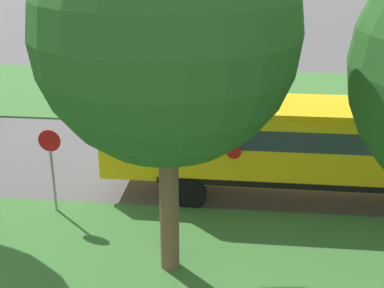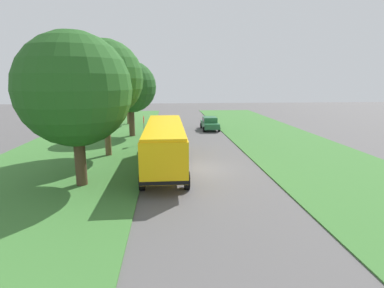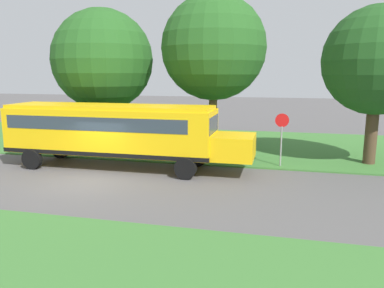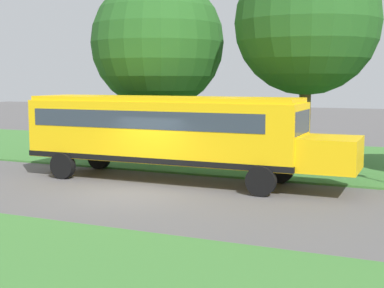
% 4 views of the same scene
% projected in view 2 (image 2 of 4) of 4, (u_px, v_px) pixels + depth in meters
% --- Properties ---
extents(ground_plane, '(120.00, 120.00, 0.00)m').
position_uv_depth(ground_plane, '(203.00, 169.00, 20.71)').
color(ground_plane, '#565454').
extents(grass_verge, '(12.00, 80.00, 0.08)m').
position_uv_depth(grass_verge, '(54.00, 172.00, 19.89)').
color(grass_verge, '#3D7533').
rests_on(grass_verge, ground).
extents(grass_far_side, '(10.00, 80.00, 0.07)m').
position_uv_depth(grass_far_side, '(328.00, 165.00, 21.43)').
color(grass_far_side, '#3D7533').
rests_on(grass_far_side, ground).
extents(school_bus, '(2.84, 12.42, 3.16)m').
position_uv_depth(school_bus, '(165.00, 142.00, 20.24)').
color(school_bus, yellow).
rests_on(school_bus, ground).
extents(car_green_nearest, '(2.02, 4.40, 1.56)m').
position_uv_depth(car_green_nearest, '(210.00, 123.00, 36.87)').
color(car_green_nearest, '#236038').
rests_on(car_green_nearest, ground).
extents(oak_tree_beside_bus, '(6.22, 6.22, 8.62)m').
position_uv_depth(oak_tree_beside_bus, '(73.00, 90.00, 16.05)').
color(oak_tree_beside_bus, '#4C3826').
rests_on(oak_tree_beside_bus, ground).
extents(oak_tree_roadside_mid, '(5.97, 5.97, 9.12)m').
position_uv_depth(oak_tree_roadside_mid, '(104.00, 78.00, 22.96)').
color(oak_tree_roadside_mid, brown).
rests_on(oak_tree_roadside_mid, ground).
extents(oak_tree_far_end, '(5.41, 5.41, 8.03)m').
position_uv_depth(oak_tree_far_end, '(131.00, 87.00, 31.55)').
color(oak_tree_far_end, '#4C3826').
rests_on(oak_tree_far_end, ground).
extents(oak_tree_across_road, '(4.30, 4.30, 6.97)m').
position_uv_depth(oak_tree_across_road, '(129.00, 89.00, 40.66)').
color(oak_tree_across_road, brown).
rests_on(oak_tree_across_road, ground).
extents(stop_sign, '(0.08, 0.68, 2.74)m').
position_uv_depth(stop_sign, '(144.00, 127.00, 27.96)').
color(stop_sign, gray).
rests_on(stop_sign, ground).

